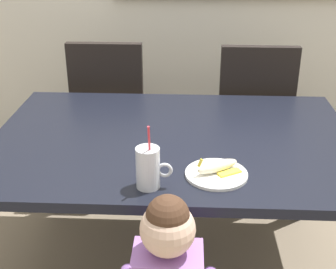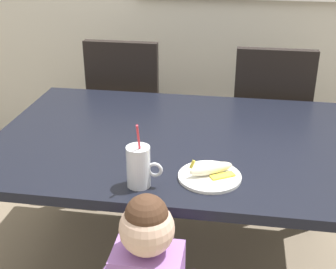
{
  "view_description": "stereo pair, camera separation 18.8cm",
  "coord_description": "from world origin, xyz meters",
  "px_view_note": "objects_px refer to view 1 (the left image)",
  "views": [
    {
      "loc": [
        0.06,
        -1.81,
        1.57
      ],
      "look_at": [
        -0.02,
        -0.11,
        0.77
      ],
      "focal_mm": 49.46,
      "sensor_mm": 36.0,
      "label": 1
    },
    {
      "loc": [
        0.25,
        -1.79,
        1.57
      ],
      "look_at": [
        -0.02,
        -0.11,
        0.77
      ],
      "focal_mm": 49.46,
      "sensor_mm": 36.0,
      "label": 2
    }
  ],
  "objects_px": {
    "dining_table": "(173,153)",
    "dining_chair_left": "(111,107)",
    "peeled_banana": "(218,166)",
    "dining_chair_right": "(253,111)",
    "milk_cup": "(148,170)",
    "snack_plate": "(216,174)"
  },
  "relations": [
    {
      "from": "dining_chair_left",
      "to": "snack_plate",
      "type": "relative_size",
      "value": 4.17
    },
    {
      "from": "dining_chair_left",
      "to": "dining_chair_right",
      "type": "relative_size",
      "value": 1.0
    },
    {
      "from": "dining_table",
      "to": "dining_chair_left",
      "type": "xyz_separation_m",
      "value": [
        -0.41,
        0.77,
        -0.09
      ]
    },
    {
      "from": "dining_chair_right",
      "to": "snack_plate",
      "type": "xyz_separation_m",
      "value": [
        -0.27,
        -1.06,
        0.18
      ]
    },
    {
      "from": "dining_table",
      "to": "peeled_banana",
      "type": "xyz_separation_m",
      "value": [
        0.18,
        -0.32,
        0.11
      ]
    },
    {
      "from": "dining_chair_left",
      "to": "dining_table",
      "type": "bearing_deg",
      "value": 117.9
    },
    {
      "from": "dining_chair_left",
      "to": "milk_cup",
      "type": "xyz_separation_m",
      "value": [
        0.34,
        -1.19,
        0.24
      ]
    },
    {
      "from": "snack_plate",
      "to": "peeled_banana",
      "type": "height_order",
      "value": "peeled_banana"
    },
    {
      "from": "dining_chair_right",
      "to": "peeled_banana",
      "type": "relative_size",
      "value": 5.49
    },
    {
      "from": "dining_table",
      "to": "dining_chair_left",
      "type": "height_order",
      "value": "dining_chair_left"
    },
    {
      "from": "dining_chair_left",
      "to": "snack_plate",
      "type": "bearing_deg",
      "value": 117.75
    },
    {
      "from": "dining_chair_left",
      "to": "peeled_banana",
      "type": "distance_m",
      "value": 1.25
    },
    {
      "from": "peeled_banana",
      "to": "dining_chair_right",
      "type": "bearing_deg",
      "value": 75.86
    },
    {
      "from": "milk_cup",
      "to": "dining_chair_right",
      "type": "bearing_deg",
      "value": 66.07
    },
    {
      "from": "dining_table",
      "to": "snack_plate",
      "type": "height_order",
      "value": "snack_plate"
    },
    {
      "from": "dining_chair_right",
      "to": "milk_cup",
      "type": "relative_size",
      "value": 3.85
    },
    {
      "from": "dining_table",
      "to": "dining_chair_left",
      "type": "relative_size",
      "value": 1.63
    },
    {
      "from": "dining_chair_left",
      "to": "snack_plate",
      "type": "distance_m",
      "value": 1.25
    },
    {
      "from": "dining_chair_left",
      "to": "milk_cup",
      "type": "height_order",
      "value": "milk_cup"
    },
    {
      "from": "dining_chair_left",
      "to": "peeled_banana",
      "type": "height_order",
      "value": "dining_chair_left"
    },
    {
      "from": "dining_table",
      "to": "dining_chair_right",
      "type": "bearing_deg",
      "value": 59.15
    },
    {
      "from": "snack_plate",
      "to": "milk_cup",
      "type": "bearing_deg",
      "value": -159.74
    }
  ]
}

